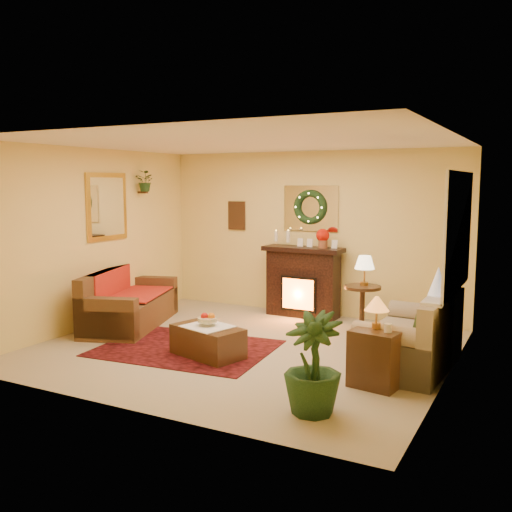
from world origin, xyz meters
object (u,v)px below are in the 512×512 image
at_px(fireplace, 303,282).
at_px(coffee_table, 208,340).
at_px(sofa, 131,297).
at_px(side_table_round, 362,310).
at_px(loveseat, 410,332).
at_px(end_table_square, 378,360).

bearing_deg(fireplace, coffee_table, -93.25).
distance_m(sofa, fireplace, 2.67).
bearing_deg(sofa, coffee_table, -41.18).
relative_size(fireplace, side_table_round, 1.68).
distance_m(fireplace, side_table_round, 1.28).
bearing_deg(loveseat, coffee_table, -158.97).
relative_size(sofa, end_table_square, 3.24).
relative_size(fireplace, end_table_square, 1.90).
distance_m(sofa, coffee_table, 2.00).
height_order(sofa, end_table_square, sofa).
relative_size(loveseat, side_table_round, 2.20).
distance_m(loveseat, side_table_round, 1.57).
bearing_deg(side_table_round, end_table_square, -68.58).
bearing_deg(end_table_square, sofa, 168.67).
bearing_deg(side_table_round, sofa, -159.48).
height_order(fireplace, loveseat, fireplace).
distance_m(sofa, side_table_round, 3.37).
bearing_deg(end_table_square, fireplace, 127.05).
bearing_deg(loveseat, fireplace, 142.77).
bearing_deg(end_table_square, loveseat, 76.71).
distance_m(loveseat, coffee_table, 2.39).
relative_size(sofa, coffee_table, 2.18).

